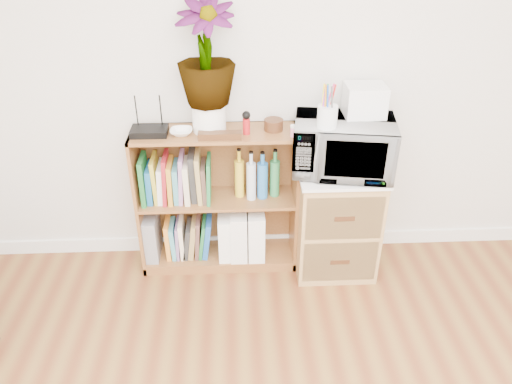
{
  "coord_description": "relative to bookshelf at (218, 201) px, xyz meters",
  "views": [
    {
      "loc": [
        -0.23,
        -0.61,
        2.13
      ],
      "look_at": [
        -0.11,
        1.95,
        0.62
      ],
      "focal_mm": 35.0,
      "sensor_mm": 36.0,
      "label": 1
    }
  ],
  "objects": [
    {
      "name": "microwave",
      "position": [
        0.75,
        -0.08,
        0.4
      ],
      "size": [
        0.63,
        0.48,
        0.32
      ],
      "primitive_type": "imported",
      "rotation": [
        0.0,
        0.0,
        -0.16
      ],
      "color": "silver",
      "rests_on": "wicker_unit"
    },
    {
      "name": "trinket_box",
      "position": [
        0.03,
        -0.1,
        0.49
      ],
      "size": [
        0.25,
        0.06,
        0.04
      ],
      "primitive_type": "cube",
      "color": "#391F0F",
      "rests_on": "bookshelf"
    },
    {
      "name": "wooden_bowl",
      "position": [
        0.35,
        0.01,
        0.51
      ],
      "size": [
        0.11,
        0.11,
        0.07
      ],
      "primitive_type": "cylinder",
      "color": "#3B2410",
      "rests_on": "bookshelf"
    },
    {
      "name": "skirting_board",
      "position": [
        0.35,
        0.14,
        -0.42
      ],
      "size": [
        4.0,
        0.02,
        0.1
      ],
      "primitive_type": "cube",
      "color": "white",
      "rests_on": "ground"
    },
    {
      "name": "plant_pot",
      "position": [
        -0.03,
        0.02,
        0.56
      ],
      "size": [
        0.19,
        0.19,
        0.17
      ],
      "primitive_type": "cylinder",
      "color": "white",
      "rests_on": "bookshelf"
    },
    {
      "name": "magazine_holder_mid",
      "position": [
        0.13,
        -0.01,
        -0.24
      ],
      "size": [
        0.11,
        0.27,
        0.33
      ],
      "primitive_type": "cube",
      "color": "white",
      "rests_on": "bookshelf"
    },
    {
      "name": "pen_cup",
      "position": [
        0.63,
        -0.17,
        0.63
      ],
      "size": [
        0.11,
        0.11,
        0.12
      ],
      "primitive_type": "cylinder",
      "color": "white",
      "rests_on": "microwave"
    },
    {
      "name": "paint_jars",
      "position": [
        0.48,
        -0.09,
        0.5
      ],
      "size": [
        0.11,
        0.04,
        0.06
      ],
      "primitive_type": "cube",
      "color": "pink",
      "rests_on": "bookshelf"
    },
    {
      "name": "kokeshi_doll",
      "position": [
        0.19,
        -0.04,
        0.52
      ],
      "size": [
        0.04,
        0.04,
        0.09
      ],
      "primitive_type": "cylinder",
      "color": "#AE1519",
      "rests_on": "bookshelf"
    },
    {
      "name": "potted_plant",
      "position": [
        -0.03,
        0.02,
        0.93
      ],
      "size": [
        0.33,
        0.33,
        0.58
      ],
      "primitive_type": "imported",
      "color": "#397A31",
      "rests_on": "plant_pot"
    },
    {
      "name": "liquor_bottles",
      "position": [
        0.25,
        0.0,
        0.18
      ],
      "size": [
        0.28,
        0.07,
        0.32
      ],
      "color": "gold",
      "rests_on": "bookshelf"
    },
    {
      "name": "lower_books",
      "position": [
        -0.21,
        0.0,
        -0.28
      ],
      "size": [
        0.31,
        0.19,
        0.28
      ],
      "color": "orange",
      "rests_on": "bookshelf"
    },
    {
      "name": "small_appliance",
      "position": [
        0.87,
        -0.0,
        0.65
      ],
      "size": [
        0.23,
        0.19,
        0.18
      ],
      "primitive_type": "cube",
      "color": "white",
      "rests_on": "microwave"
    },
    {
      "name": "file_box",
      "position": [
        -0.44,
        0.0,
        -0.25
      ],
      "size": [
        0.09,
        0.24,
        0.3
      ],
      "primitive_type": "cube",
      "color": "gray",
      "rests_on": "bookshelf"
    },
    {
      "name": "white_bowl",
      "position": [
        -0.19,
        -0.03,
        0.49
      ],
      "size": [
        0.13,
        0.13,
        0.03
      ],
      "primitive_type": "imported",
      "color": "white",
      "rests_on": "bookshelf"
    },
    {
      "name": "router",
      "position": [
        -0.38,
        -0.02,
        0.49
      ],
      "size": [
        0.21,
        0.14,
        0.04
      ],
      "primitive_type": "cube",
      "color": "black",
      "rests_on": "bookshelf"
    },
    {
      "name": "bookshelf",
      "position": [
        0.0,
        0.0,
        0.0
      ],
      "size": [
        1.0,
        0.3,
        0.95
      ],
      "primitive_type": "cube",
      "color": "brown",
      "rests_on": "ground"
    },
    {
      "name": "magazine_holder_right",
      "position": [
        0.24,
        -0.01,
        -0.24
      ],
      "size": [
        0.11,
        0.27,
        0.34
      ],
      "primitive_type": "cube",
      "color": "white",
      "rests_on": "bookshelf"
    },
    {
      "name": "wicker_unit",
      "position": [
        0.75,
        -0.08,
        -0.12
      ],
      "size": [
        0.5,
        0.45,
        0.7
      ],
      "primitive_type": "cube",
      "color": "#9E7542",
      "rests_on": "ground"
    },
    {
      "name": "magazine_holder_left",
      "position": [
        0.05,
        -0.01,
        -0.25
      ],
      "size": [
        0.1,
        0.25,
        0.31
      ],
      "primitive_type": "cube",
      "color": "white",
      "rests_on": "bookshelf"
    },
    {
      "name": "cookbooks",
      "position": [
        -0.25,
        0.0,
        0.16
      ],
      "size": [
        0.43,
        0.2,
        0.31
      ],
      "color": "#1C6B2E",
      "rests_on": "bookshelf"
    }
  ]
}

